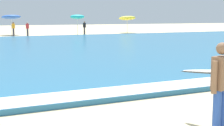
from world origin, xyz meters
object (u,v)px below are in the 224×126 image
object	(u,v)px
beach_umbrella_4	(127,18)
beachgoer_near_row_left	(13,28)
beachgoer_near_row_mid	(27,29)
beachgoer_near_row_right	(84,27)
beach_umbrella_2	(11,17)
beach_umbrella_3	(77,17)

from	to	relation	value
beach_umbrella_4	beachgoer_near_row_left	bearing A→B (deg)	-177.16
beachgoer_near_row_mid	beachgoer_near_row_right	xyz separation A→B (m)	(7.09, 1.03, 0.00)
beach_umbrella_4	beachgoer_near_row_right	xyz separation A→B (m)	(-6.46, -1.05, -1.11)
beach_umbrella_2	beachgoer_near_row_mid	size ratio (longest dim) A/B	1.55
beach_umbrella_2	beach_umbrella_4	size ratio (longest dim) A/B	1.06
beach_umbrella_2	beachgoer_near_row_left	size ratio (longest dim) A/B	1.55
beach_umbrella_2	beachgoer_near_row_left	world-z (taller)	beach_umbrella_2
beach_umbrella_4	beachgoer_near_row_right	world-z (taller)	beach_umbrella_4
beach_umbrella_4	beachgoer_near_row_right	size ratio (longest dim) A/B	1.46
beachgoer_near_row_left	beach_umbrella_4	bearing A→B (deg)	2.84
beach_umbrella_4	beachgoer_near_row_mid	world-z (taller)	beach_umbrella_4
beach_umbrella_3	beachgoer_near_row_mid	distance (m)	6.25
beachgoer_near_row_mid	beachgoer_near_row_right	size ratio (longest dim) A/B	1.00
beach_umbrella_2	beachgoer_near_row_left	distance (m)	2.21
beach_umbrella_2	beach_umbrella_3	xyz separation A→B (m)	(7.33, -2.46, 0.03)
beachgoer_near_row_left	beach_umbrella_3	bearing A→B (deg)	-5.04
beach_umbrella_2	beachgoer_near_row_right	bearing A→B (deg)	-14.27
beachgoer_near_row_left	beachgoer_near_row_mid	size ratio (longest dim) A/B	1.00
beach_umbrella_4	beachgoer_near_row_left	world-z (taller)	beach_umbrella_4
beach_umbrella_2	beachgoer_near_row_left	xyz separation A→B (m)	(-0.06, -1.81, -1.26)
beach_umbrella_3	beachgoer_near_row_mid	world-z (taller)	beach_umbrella_3
beach_umbrella_2	beach_umbrella_3	bearing A→B (deg)	-18.59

